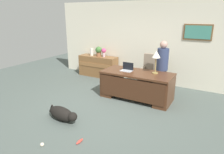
{
  "coord_description": "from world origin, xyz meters",
  "views": [
    {
      "loc": [
        2.38,
        -3.94,
        2.28
      ],
      "look_at": [
        -0.04,
        0.3,
        0.75
      ],
      "focal_mm": 32.41,
      "sensor_mm": 36.0,
      "label": 1
    }
  ],
  "objects_px": {
    "potted_plant": "(99,51)",
    "vase_empty": "(92,52)",
    "laptop": "(127,69)",
    "person_standing": "(162,68)",
    "dog_toy_bone": "(80,141)",
    "dog_toy_ball": "(42,145)",
    "vase_with_flowers": "(104,51)",
    "dog_lying": "(63,114)",
    "credenza": "(98,66)",
    "armchair": "(151,74)",
    "desk": "(136,84)",
    "desk_lamp": "(156,56)"
  },
  "relations": [
    {
      "from": "dog_lying",
      "to": "credenza",
      "type": "bearing_deg",
      "value": 110.01
    },
    {
      "from": "vase_empty",
      "to": "dog_toy_bone",
      "type": "xyz_separation_m",
      "value": [
        2.31,
        -3.7,
        -0.89
      ]
    },
    {
      "from": "dog_lying",
      "to": "vase_empty",
      "type": "xyz_separation_m",
      "value": [
        -1.46,
        3.23,
        0.76
      ]
    },
    {
      "from": "desk_lamp",
      "to": "vase_empty",
      "type": "distance_m",
      "value": 3.08
    },
    {
      "from": "vase_with_flowers",
      "to": "person_standing",
      "type": "bearing_deg",
      "value": -16.29
    },
    {
      "from": "dog_lying",
      "to": "dog_toy_bone",
      "type": "xyz_separation_m",
      "value": [
        0.85,
        -0.47,
        -0.13
      ]
    },
    {
      "from": "armchair",
      "to": "vase_empty",
      "type": "distance_m",
      "value": 2.55
    },
    {
      "from": "laptop",
      "to": "person_standing",
      "type": "bearing_deg",
      "value": 34.12
    },
    {
      "from": "laptop",
      "to": "potted_plant",
      "type": "bearing_deg",
      "value": 144.7
    },
    {
      "from": "armchair",
      "to": "vase_with_flowers",
      "type": "distance_m",
      "value": 2.04
    },
    {
      "from": "dog_lying",
      "to": "dog_toy_ball",
      "type": "relative_size",
      "value": 12.53
    },
    {
      "from": "desk",
      "to": "potted_plant",
      "type": "xyz_separation_m",
      "value": [
        -2.08,
        1.29,
        0.55
      ]
    },
    {
      "from": "person_standing",
      "to": "dog_toy_bone",
      "type": "xyz_separation_m",
      "value": [
        -0.6,
        -3.01,
        -0.79
      ]
    },
    {
      "from": "person_standing",
      "to": "dog_lying",
      "type": "bearing_deg",
      "value": -119.74
    },
    {
      "from": "potted_plant",
      "to": "dog_toy_ball",
      "type": "bearing_deg",
      "value": -70.35
    },
    {
      "from": "dog_toy_bone",
      "to": "dog_toy_ball",
      "type": "bearing_deg",
      "value": -140.69
    },
    {
      "from": "desk",
      "to": "desk_lamp",
      "type": "height_order",
      "value": "desk_lamp"
    },
    {
      "from": "vase_with_flowers",
      "to": "dog_toy_bone",
      "type": "xyz_separation_m",
      "value": [
        1.77,
        -3.7,
        -0.95
      ]
    },
    {
      "from": "dog_lying",
      "to": "dog_toy_bone",
      "type": "height_order",
      "value": "dog_lying"
    },
    {
      "from": "dog_toy_bone",
      "to": "dog_lying",
      "type": "bearing_deg",
      "value": 150.82
    },
    {
      "from": "person_standing",
      "to": "dog_toy_ball",
      "type": "relative_size",
      "value": 21.98
    },
    {
      "from": "vase_with_flowers",
      "to": "laptop",
      "type": "bearing_deg",
      "value": -38.96
    },
    {
      "from": "potted_plant",
      "to": "desk",
      "type": "bearing_deg",
      "value": -31.86
    },
    {
      "from": "desk_lamp",
      "to": "vase_empty",
      "type": "relative_size",
      "value": 2.17
    },
    {
      "from": "person_standing",
      "to": "vase_with_flowers",
      "type": "relative_size",
      "value": 4.98
    },
    {
      "from": "desk_lamp",
      "to": "potted_plant",
      "type": "bearing_deg",
      "value": 156.15
    },
    {
      "from": "dog_lying",
      "to": "potted_plant",
      "type": "relative_size",
      "value": 2.51
    },
    {
      "from": "dog_toy_bone",
      "to": "potted_plant",
      "type": "bearing_deg",
      "value": 118.24
    },
    {
      "from": "dog_lying",
      "to": "dog_toy_ball",
      "type": "distance_m",
      "value": 0.96
    },
    {
      "from": "laptop",
      "to": "desk_lamp",
      "type": "xyz_separation_m",
      "value": [
        0.77,
        0.13,
        0.42
      ]
    },
    {
      "from": "potted_plant",
      "to": "vase_empty",
      "type": "bearing_deg",
      "value": 180.0
    },
    {
      "from": "armchair",
      "to": "vase_empty",
      "type": "xyz_separation_m",
      "value": [
        -2.49,
        0.37,
        0.42
      ]
    },
    {
      "from": "armchair",
      "to": "vase_with_flowers",
      "type": "bearing_deg",
      "value": 169.41
    },
    {
      "from": "potted_plant",
      "to": "dog_lying",
      "type": "bearing_deg",
      "value": -70.52
    },
    {
      "from": "armchair",
      "to": "desk_lamp",
      "type": "distance_m",
      "value": 1.12
    },
    {
      "from": "desk",
      "to": "desk_lamp",
      "type": "xyz_separation_m",
      "value": [
        0.45,
        0.17,
        0.82
      ]
    },
    {
      "from": "person_standing",
      "to": "potted_plant",
      "type": "height_order",
      "value": "person_standing"
    },
    {
      "from": "credenza",
      "to": "armchair",
      "type": "xyz_separation_m",
      "value": [
        2.21,
        -0.36,
        0.1
      ]
    },
    {
      "from": "person_standing",
      "to": "laptop",
      "type": "relative_size",
      "value": 4.95
    },
    {
      "from": "potted_plant",
      "to": "dog_toy_bone",
      "type": "relative_size",
      "value": 1.88
    },
    {
      "from": "desk",
      "to": "person_standing",
      "type": "xyz_separation_m",
      "value": [
        0.51,
        0.6,
        0.4
      ]
    },
    {
      "from": "vase_empty",
      "to": "dog_toy_bone",
      "type": "relative_size",
      "value": 1.46
    },
    {
      "from": "vase_with_flowers",
      "to": "potted_plant",
      "type": "relative_size",
      "value": 0.88
    },
    {
      "from": "desk",
      "to": "person_standing",
      "type": "height_order",
      "value": "person_standing"
    },
    {
      "from": "potted_plant",
      "to": "dog_toy_bone",
      "type": "bearing_deg",
      "value": -61.76
    },
    {
      "from": "dog_toy_bone",
      "to": "vase_empty",
      "type": "bearing_deg",
      "value": 121.9
    },
    {
      "from": "laptop",
      "to": "vase_with_flowers",
      "type": "height_order",
      "value": "vase_with_flowers"
    },
    {
      "from": "desk_lamp",
      "to": "laptop",
      "type": "bearing_deg",
      "value": -170.24
    },
    {
      "from": "armchair",
      "to": "dog_toy_ball",
      "type": "bearing_deg",
      "value": -100.54
    },
    {
      "from": "laptop",
      "to": "potted_plant",
      "type": "relative_size",
      "value": 0.89
    }
  ]
}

